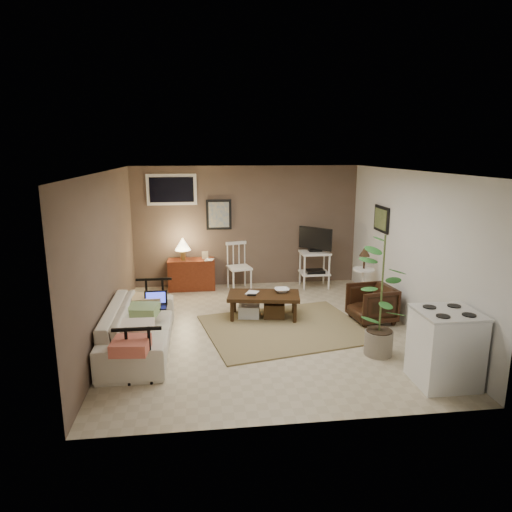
{
  "coord_description": "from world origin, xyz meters",
  "views": [
    {
      "loc": [
        -0.92,
        -6.51,
        2.68
      ],
      "look_at": [
        -0.07,
        0.35,
        1.08
      ],
      "focal_mm": 32.0,
      "sensor_mm": 36.0,
      "label": 1
    }
  ],
  "objects": [
    {
      "name": "coffee_table",
      "position": [
        0.06,
        0.48,
        0.24
      ],
      "size": [
        1.23,
        0.78,
        0.44
      ],
      "color": "black",
      "rests_on": "floor"
    },
    {
      "name": "rug",
      "position": [
        0.34,
        -0.03,
        0.01
      ],
      "size": [
        2.7,
        2.33,
        0.02
      ],
      "primitive_type": "cube",
      "rotation": [
        0.0,
        0.0,
        0.2
      ],
      "color": "olive",
      "rests_on": "floor"
    },
    {
      "name": "stove",
      "position": [
        1.87,
        -1.89,
        0.45
      ],
      "size": [
        0.69,
        0.64,
        0.9
      ],
      "color": "white",
      "rests_on": "floor"
    },
    {
      "name": "sofa_end_rails",
      "position": [
        -1.68,
        -0.46,
        0.36
      ],
      "size": [
        0.57,
        2.13,
        0.72
      ],
      "primitive_type": null,
      "color": "black",
      "rests_on": "floor"
    },
    {
      "name": "art_back",
      "position": [
        -0.55,
        2.48,
        1.45
      ],
      "size": [
        0.5,
        0.03,
        0.6
      ],
      "primitive_type": "cube",
      "color": "black"
    },
    {
      "name": "art_right",
      "position": [
        2.23,
        1.05,
        1.52
      ],
      "size": [
        0.03,
        0.6,
        0.45
      ],
      "primitive_type": "cube",
      "color": "black"
    },
    {
      "name": "red_console",
      "position": [
        -1.13,
        2.26,
        0.36
      ],
      "size": [
        0.91,
        0.4,
        1.05
      ],
      "color": "maroon",
      "rests_on": "floor"
    },
    {
      "name": "armchair",
      "position": [
        1.77,
        0.13,
        0.33
      ],
      "size": [
        0.67,
        0.7,
        0.65
      ],
      "primitive_type": "imported",
      "rotation": [
        0.0,
        0.0,
        -1.44
      ],
      "color": "black",
      "rests_on": "floor"
    },
    {
      "name": "tv_stand",
      "position": [
        1.33,
        2.11,
        0.64
      ],
      "size": [
        0.57,
        0.55,
        1.21
      ],
      "color": "white",
      "rests_on": "floor"
    },
    {
      "name": "book_console",
      "position": [
        -0.84,
        2.17,
        0.71
      ],
      "size": [
        0.16,
        0.06,
        0.21
      ],
      "primitive_type": "imported",
      "rotation": [
        0.0,
        0.0,
        -0.28
      ],
      "color": "black",
      "rests_on": "red_console"
    },
    {
      "name": "sofa_pillows",
      "position": [
        -1.75,
        -0.7,
        0.51
      ],
      "size": [
        0.41,
        2.03,
        0.14
      ],
      "primitive_type": null,
      "color": "#F5E0CB",
      "rests_on": "sofa"
    },
    {
      "name": "window",
      "position": [
        -1.45,
        2.48,
        1.95
      ],
      "size": [
        0.96,
        0.03,
        0.6
      ],
      "primitive_type": "cube",
      "color": "white"
    },
    {
      "name": "potted_plant",
      "position": [
        1.41,
        -1.06,
        0.88
      ],
      "size": [
        0.42,
        0.42,
        1.66
      ],
      "color": "gray",
      "rests_on": "floor"
    },
    {
      "name": "floor",
      "position": [
        0.0,
        0.0,
        0.0
      ],
      "size": [
        5.0,
        5.0,
        0.0
      ],
      "primitive_type": "plane",
      "color": "#C1B293",
      "rests_on": "ground"
    },
    {
      "name": "spindle_chair",
      "position": [
        -0.19,
        2.15,
        0.44
      ],
      "size": [
        0.51,
        0.51,
        0.93
      ],
      "color": "white",
      "rests_on": "floor"
    },
    {
      "name": "book_table",
      "position": [
        -0.19,
        0.58,
        0.53
      ],
      "size": [
        0.17,
        0.09,
        0.24
      ],
      "primitive_type": "imported",
      "rotation": [
        0.0,
        0.0,
        -0.43
      ],
      "color": "black",
      "rests_on": "coffee_table"
    },
    {
      "name": "bowl",
      "position": [
        0.38,
        0.56,
        0.53
      ],
      "size": [
        0.24,
        0.06,
        0.24
      ],
      "primitive_type": "imported",
      "rotation": [
        0.0,
        0.0,
        0.02
      ],
      "color": "black",
      "rests_on": "coffee_table"
    },
    {
      "name": "side_table",
      "position": [
        1.97,
        1.11,
        0.63
      ],
      "size": [
        0.38,
        0.38,
        1.02
      ],
      "color": "white",
      "rests_on": "floor"
    },
    {
      "name": "sofa",
      "position": [
        -1.8,
        -0.46,
        0.42
      ],
      "size": [
        0.62,
        2.13,
        0.83
      ],
      "primitive_type": "imported",
      "rotation": [
        0.0,
        0.0,
        1.57
      ],
      "color": "beige",
      "rests_on": "floor"
    },
    {
      "name": "laptop",
      "position": [
        -1.6,
        -0.09,
        0.54
      ],
      "size": [
        0.33,
        0.24,
        0.22
      ],
      "color": "black",
      "rests_on": "sofa"
    }
  ]
}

